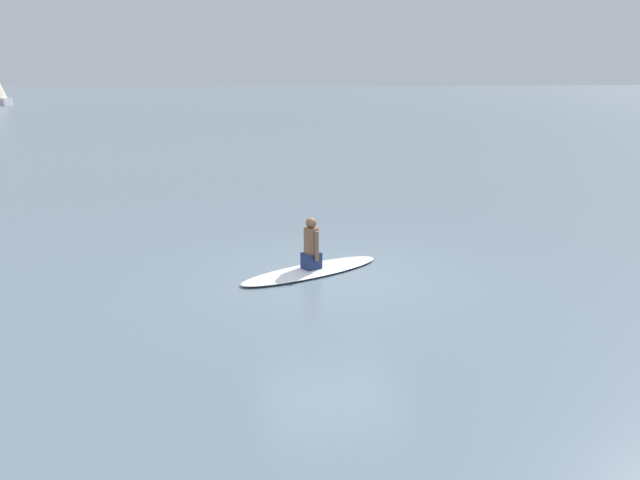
# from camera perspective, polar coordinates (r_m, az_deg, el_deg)

# --- Properties ---
(ground_plane) EXTENTS (400.00, 400.00, 0.00)m
(ground_plane) POSITION_cam_1_polar(r_m,az_deg,el_deg) (11.53, 1.20, -3.20)
(ground_plane) COLOR slate
(surfboard) EXTENTS (2.03, 2.97, 0.08)m
(surfboard) POSITION_cam_1_polar(r_m,az_deg,el_deg) (11.72, -0.77, -2.70)
(surfboard) COLOR white
(surfboard) RESTS_ON ground
(person_paddler) EXTENTS (0.40, 0.39, 0.94)m
(person_paddler) POSITION_cam_1_polar(r_m,az_deg,el_deg) (11.59, -0.78, -0.49)
(person_paddler) COLOR navy
(person_paddler) RESTS_ON surfboard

